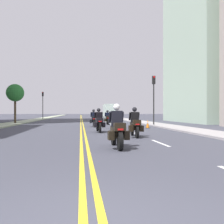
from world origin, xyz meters
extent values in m
plane|color=#3D3F4A|center=(0.00, 48.00, 0.00)|extent=(264.00, 264.00, 0.00)
cube|color=#9CA689|center=(-7.83, 48.00, 0.06)|extent=(2.37, 144.00, 0.12)
cube|color=#A19B9C|center=(7.83, 48.00, 0.06)|extent=(2.37, 144.00, 0.12)
cube|color=yellow|center=(-0.12, 48.00, 0.00)|extent=(0.12, 132.00, 0.01)
cube|color=yellow|center=(0.12, 48.00, 0.00)|extent=(0.12, 132.00, 0.01)
cube|color=silver|center=(3.32, 8.00, 0.00)|extent=(0.14, 2.40, 0.01)
cube|color=silver|center=(3.32, 14.00, 0.00)|extent=(0.14, 2.40, 0.01)
cube|color=silver|center=(3.32, 20.00, 0.00)|extent=(0.14, 2.40, 0.01)
cube|color=silver|center=(3.32, 26.00, 0.00)|extent=(0.14, 2.40, 0.01)
cube|color=silver|center=(3.32, 32.00, 0.00)|extent=(0.14, 2.40, 0.01)
cube|color=silver|center=(3.32, 38.00, 0.00)|extent=(0.14, 2.40, 0.01)
cube|color=silver|center=(3.32, 44.00, 0.00)|extent=(0.14, 2.40, 0.01)
cube|color=silver|center=(3.32, 50.00, 0.00)|extent=(0.14, 2.40, 0.01)
cube|color=silver|center=(3.32, 56.00, 0.00)|extent=(0.14, 2.40, 0.01)
cube|color=#A8C1AA|center=(16.70, 29.97, 15.62)|extent=(7.05, 14.38, 31.24)
cylinder|color=black|center=(1.20, 7.60, 0.34)|extent=(0.15, 0.68, 0.68)
cylinder|color=black|center=(1.23, 6.03, 0.34)|extent=(0.15, 0.68, 0.68)
cube|color=silver|center=(1.20, 7.60, 0.70)|extent=(0.15, 0.32, 0.04)
cube|color=black|center=(1.22, 6.81, 0.62)|extent=(0.34, 1.20, 0.40)
cube|color=black|center=(1.23, 6.11, 0.84)|extent=(0.41, 0.37, 0.28)
cube|color=red|center=(1.23, 5.92, 0.76)|extent=(0.20, 0.03, 0.06)
cube|color=black|center=(0.94, 6.34, 0.52)|extent=(0.21, 0.44, 0.32)
cube|color=black|center=(1.50, 6.35, 0.52)|extent=(0.21, 0.44, 0.32)
cube|color=#B2C1CC|center=(1.21, 7.32, 1.00)|extent=(0.36, 0.13, 0.36)
cube|color=black|center=(1.22, 6.76, 1.12)|extent=(0.40, 0.27, 0.60)
cylinder|color=black|center=(0.97, 6.91, 1.17)|extent=(0.10, 0.28, 0.45)
cylinder|color=black|center=(1.45, 6.92, 1.17)|extent=(0.10, 0.28, 0.45)
sphere|color=white|center=(1.22, 6.79, 1.55)|extent=(0.26, 0.26, 0.26)
cylinder|color=black|center=(2.82, 11.65, 0.31)|extent=(0.13, 0.62, 0.62)
cylinder|color=black|center=(2.77, 10.15, 0.31)|extent=(0.13, 0.62, 0.62)
cube|color=silver|center=(2.82, 11.65, 0.64)|extent=(0.15, 0.32, 0.04)
cube|color=black|center=(2.80, 10.90, 0.59)|extent=(0.36, 1.15, 0.40)
cube|color=black|center=(2.78, 10.23, 0.81)|extent=(0.41, 0.37, 0.28)
cube|color=red|center=(2.77, 10.04, 0.73)|extent=(0.20, 0.04, 0.06)
cube|color=black|center=(2.50, 10.46, 0.49)|extent=(0.21, 0.45, 0.32)
cube|color=black|center=(3.06, 10.45, 0.49)|extent=(0.21, 0.45, 0.32)
cube|color=#B2C1CC|center=(2.81, 11.38, 0.97)|extent=(0.36, 0.13, 0.36)
cube|color=black|center=(2.79, 10.85, 1.08)|extent=(0.41, 0.27, 0.58)
cylinder|color=black|center=(2.56, 11.01, 1.13)|extent=(0.11, 0.28, 0.45)
cylinder|color=black|center=(3.04, 11.00, 1.13)|extent=(0.11, 0.28, 0.45)
sphere|color=black|center=(2.80, 10.88, 1.51)|extent=(0.26, 0.26, 0.26)
cylinder|color=black|center=(1.04, 15.19, 0.34)|extent=(0.14, 0.68, 0.67)
cylinder|color=black|center=(1.10, 13.72, 0.34)|extent=(0.14, 0.68, 0.67)
cube|color=silver|center=(1.04, 15.19, 0.69)|extent=(0.15, 0.33, 0.04)
cube|color=black|center=(1.07, 14.46, 0.62)|extent=(0.37, 1.13, 0.40)
cube|color=black|center=(1.10, 13.80, 0.84)|extent=(0.42, 0.38, 0.28)
cube|color=red|center=(1.11, 13.61, 0.76)|extent=(0.20, 0.04, 0.06)
cube|color=black|center=(0.81, 14.00, 0.52)|extent=(0.22, 0.45, 0.32)
cube|color=black|center=(1.37, 14.03, 0.52)|extent=(0.22, 0.45, 0.32)
cube|color=#B2C1CC|center=(1.05, 14.92, 1.00)|extent=(0.37, 0.14, 0.36)
cube|color=black|center=(1.07, 14.41, 1.09)|extent=(0.41, 0.28, 0.55)
cylinder|color=black|center=(0.83, 14.54, 1.14)|extent=(0.11, 0.29, 0.45)
cylinder|color=black|center=(1.30, 14.57, 1.14)|extent=(0.11, 0.29, 0.45)
sphere|color=black|center=(1.07, 14.44, 1.50)|extent=(0.26, 0.26, 0.26)
cylinder|color=black|center=(2.92, 18.86, 0.31)|extent=(0.15, 0.63, 0.62)
cylinder|color=black|center=(2.85, 17.37, 0.31)|extent=(0.15, 0.63, 0.62)
cube|color=silver|center=(2.92, 18.86, 0.64)|extent=(0.15, 0.33, 0.04)
cube|color=black|center=(2.89, 18.12, 0.59)|extent=(0.37, 1.15, 0.40)
cube|color=black|center=(2.85, 17.45, 0.81)|extent=(0.42, 0.38, 0.28)
cube|color=red|center=(2.85, 17.26, 0.73)|extent=(0.20, 0.04, 0.06)
cube|color=black|center=(2.59, 17.69, 0.49)|extent=(0.22, 0.45, 0.32)
cube|color=black|center=(3.14, 17.66, 0.49)|extent=(0.22, 0.45, 0.32)
cube|color=#B2C1CC|center=(2.91, 18.59, 0.97)|extent=(0.37, 0.14, 0.36)
cube|color=black|center=(2.88, 18.07, 1.09)|extent=(0.41, 0.28, 0.60)
cylinder|color=black|center=(2.65, 18.23, 1.14)|extent=(0.11, 0.29, 0.45)
cylinder|color=black|center=(3.13, 18.21, 1.14)|extent=(0.11, 0.29, 0.45)
sphere|color=white|center=(2.89, 18.10, 1.53)|extent=(0.26, 0.26, 0.26)
cylinder|color=black|center=(1.09, 21.99, 0.33)|extent=(0.12, 0.66, 0.65)
cylinder|color=black|center=(1.05, 20.35, 0.33)|extent=(0.12, 0.66, 0.65)
cube|color=silver|center=(1.09, 21.99, 0.67)|extent=(0.15, 0.32, 0.04)
cube|color=black|center=(1.07, 21.17, 0.61)|extent=(0.35, 1.25, 0.40)
cube|color=black|center=(1.06, 20.43, 0.83)|extent=(0.41, 0.37, 0.28)
cube|color=red|center=(1.05, 20.24, 0.75)|extent=(0.20, 0.03, 0.06)
cube|color=black|center=(0.78, 20.68, 0.51)|extent=(0.21, 0.44, 0.32)
cube|color=black|center=(1.34, 20.67, 0.51)|extent=(0.21, 0.44, 0.32)
cube|color=#B2C1CC|center=(1.08, 21.69, 0.99)|extent=(0.36, 0.13, 0.36)
cube|color=black|center=(1.07, 21.12, 1.08)|extent=(0.41, 0.27, 0.55)
cylinder|color=black|center=(0.84, 21.27, 1.13)|extent=(0.11, 0.28, 0.45)
cylinder|color=black|center=(1.32, 21.26, 1.13)|extent=(0.11, 0.28, 0.45)
sphere|color=black|center=(1.07, 21.15, 1.50)|extent=(0.26, 0.26, 0.26)
cylinder|color=black|center=(2.82, 25.80, 0.31)|extent=(0.13, 0.62, 0.61)
cylinder|color=black|center=(2.78, 24.30, 0.31)|extent=(0.13, 0.62, 0.61)
cube|color=silver|center=(2.82, 25.80, 0.63)|extent=(0.15, 0.32, 0.04)
cube|color=black|center=(2.80, 25.05, 0.59)|extent=(0.35, 1.14, 0.40)
cube|color=black|center=(2.78, 24.38, 0.81)|extent=(0.41, 0.37, 0.28)
cube|color=red|center=(2.77, 24.19, 0.73)|extent=(0.20, 0.04, 0.06)
cube|color=black|center=(2.51, 24.61, 0.49)|extent=(0.21, 0.45, 0.32)
cube|color=black|center=(3.07, 24.59, 0.49)|extent=(0.21, 0.45, 0.32)
cube|color=#B2C1CC|center=(2.81, 25.53, 0.97)|extent=(0.36, 0.13, 0.36)
cube|color=black|center=(2.80, 25.00, 1.05)|extent=(0.41, 0.27, 0.53)
cylinder|color=black|center=(2.56, 25.16, 1.10)|extent=(0.11, 0.28, 0.45)
cylinder|color=black|center=(3.04, 25.14, 1.10)|extent=(0.11, 0.28, 0.45)
sphere|color=black|center=(2.80, 25.03, 1.46)|extent=(0.26, 0.26, 0.26)
cube|color=black|center=(5.51, 18.24, 0.01)|extent=(0.34, 0.34, 0.03)
cone|color=orange|center=(5.51, 18.24, 0.37)|extent=(0.27, 0.27, 0.69)
cylinder|color=white|center=(5.51, 18.24, 0.46)|extent=(0.18, 0.18, 0.08)
cylinder|color=black|center=(7.05, 21.65, 2.10)|extent=(0.12, 0.12, 4.19)
cube|color=black|center=(7.05, 21.65, 4.54)|extent=(0.28, 0.28, 0.80)
sphere|color=red|center=(7.05, 21.50, 4.82)|extent=(0.18, 0.18, 0.18)
cylinder|color=black|center=(-7.05, 45.11, 2.17)|extent=(0.12, 0.12, 4.33)
cube|color=black|center=(-7.05, 45.11, 4.68)|extent=(0.28, 0.28, 0.80)
sphere|color=red|center=(-7.05, 44.96, 4.96)|extent=(0.18, 0.18, 0.18)
cylinder|color=#463625|center=(-7.61, 27.48, 1.44)|extent=(0.24, 0.24, 2.88)
sphere|color=#25692B|center=(-7.61, 27.48, 3.58)|extent=(2.00, 2.00, 2.00)
cube|color=#B4B3C6|center=(5.25, 46.84, 1.10)|extent=(2.00, 1.80, 2.20)
cube|color=silver|center=(5.25, 43.84, 1.40)|extent=(2.20, 5.20, 2.80)
cylinder|color=black|center=(5.25, 46.44, 0.45)|extent=(2.00, 0.90, 0.90)
cylinder|color=black|center=(5.25, 42.24, 0.45)|extent=(2.00, 0.90, 0.90)
camera|label=1|loc=(-0.15, -2.82, 1.36)|focal=40.80mm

